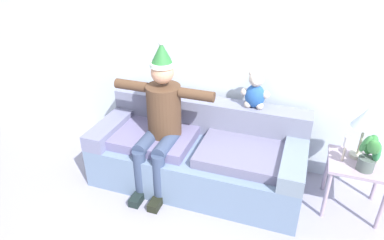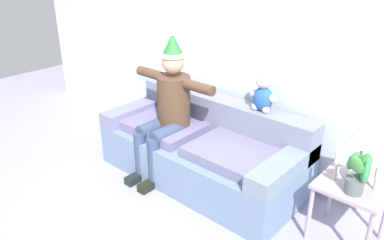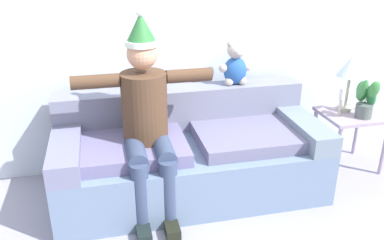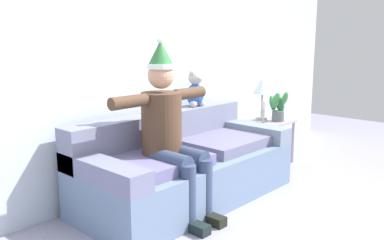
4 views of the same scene
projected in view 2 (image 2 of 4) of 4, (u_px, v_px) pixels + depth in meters
name	position (u px, v px, depth m)	size (l,w,h in m)	color
ground_plane	(131.00, 221.00, 3.40)	(10.00, 10.00, 0.00)	#9390A5
back_wall	(239.00, 41.00, 3.91)	(7.00, 0.10, 2.70)	silver
couch	(203.00, 150.00, 3.96)	(2.11, 0.94, 0.79)	slate
person_seated	(167.00, 106.00, 3.88)	(1.02, 0.77, 1.51)	#4F3625
teddy_bear	(263.00, 94.00, 3.60)	(0.29, 0.17, 0.38)	#2555A3
side_table	(351.00, 194.00, 3.02)	(0.52, 0.47, 0.53)	#A38FA3
table_lamp	(365.00, 136.00, 2.90)	(0.24, 0.24, 0.50)	#B0AE9D
potted_plant	(358.00, 173.00, 2.82)	(0.21, 0.29, 0.38)	#535F5C
candle_tall	(337.00, 162.00, 2.99)	(0.04, 0.04, 0.25)	beige
candle_short	(378.00, 175.00, 2.87)	(0.04, 0.04, 0.21)	beige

